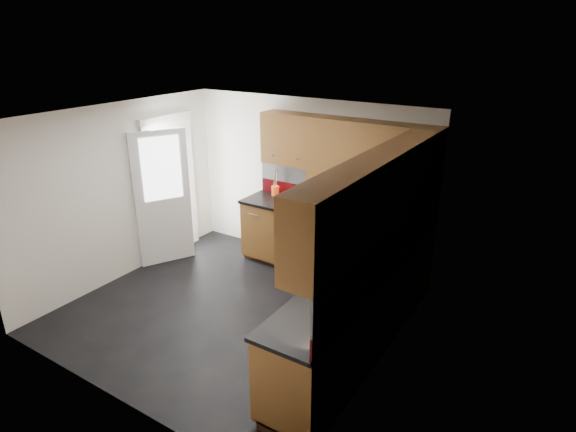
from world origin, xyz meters
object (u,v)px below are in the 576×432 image
Objects in this scene: utensil_pot at (275,189)px; toaster at (408,220)px; food_processor at (369,260)px; gas_hob at (324,210)px.

utensil_pot is 1.32× the size of toaster.
food_processor reaches higher than toaster.
toaster is 1.38m from food_processor.
food_processor is at bearing -46.74° from gas_hob.
food_processor reaches higher than gas_hob.
toaster is at bearing 3.87° from gas_hob.
utensil_pot is 1.43× the size of food_processor.
food_processor is (1.22, -1.30, 0.12)m from gas_hob.
utensil_pot reaches higher than gas_hob.
gas_hob is 0.97m from utensil_pot.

